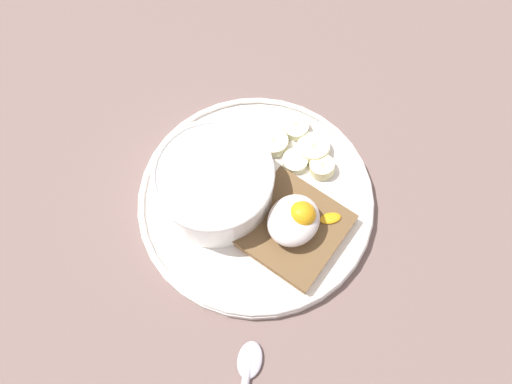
{
  "coord_description": "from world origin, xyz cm",
  "views": [
    {
      "loc": [
        18.91,
        13.78,
        58.9
      ],
      "look_at": [
        0.0,
        0.0,
        5.0
      ],
      "focal_mm": 40.0,
      "sensor_mm": 36.0,
      "label": 1
    }
  ],
  "objects_px": {
    "banana_slice_back": "(295,127)",
    "banana_slice_right": "(322,167)",
    "toast_slice": "(292,228)",
    "poached_egg": "(295,220)",
    "banana_slice_left": "(295,161)",
    "banana_slice_inner": "(313,148)",
    "banana_slice_front": "(273,143)",
    "oatmeal_bowl": "(214,183)"
  },
  "relations": [
    {
      "from": "toast_slice",
      "to": "banana_slice_front",
      "type": "xyz_separation_m",
      "value": [
        -0.07,
        -0.07,
        -0.0
      ]
    },
    {
      "from": "banana_slice_front",
      "to": "banana_slice_right",
      "type": "xyz_separation_m",
      "value": [
        -0.01,
        0.06,
        0.0
      ]
    },
    {
      "from": "poached_egg",
      "to": "banana_slice_inner",
      "type": "distance_m",
      "value": 0.1
    },
    {
      "from": "banana_slice_front",
      "to": "banana_slice_left",
      "type": "height_order",
      "value": "banana_slice_front"
    },
    {
      "from": "oatmeal_bowl",
      "to": "poached_egg",
      "type": "xyz_separation_m",
      "value": [
        -0.01,
        0.09,
        0.0
      ]
    },
    {
      "from": "banana_slice_right",
      "to": "oatmeal_bowl",
      "type": "bearing_deg",
      "value": -39.73
    },
    {
      "from": "toast_slice",
      "to": "poached_egg",
      "type": "distance_m",
      "value": 0.02
    },
    {
      "from": "banana_slice_inner",
      "to": "banana_slice_back",
      "type": "bearing_deg",
      "value": -107.48
    },
    {
      "from": "poached_egg",
      "to": "banana_slice_front",
      "type": "distance_m",
      "value": 0.11
    },
    {
      "from": "oatmeal_bowl",
      "to": "banana_slice_inner",
      "type": "height_order",
      "value": "oatmeal_bowl"
    },
    {
      "from": "oatmeal_bowl",
      "to": "banana_slice_back",
      "type": "distance_m",
      "value": 0.12
    },
    {
      "from": "toast_slice",
      "to": "poached_egg",
      "type": "xyz_separation_m",
      "value": [
        -0.0,
        0.0,
        0.02
      ]
    },
    {
      "from": "oatmeal_bowl",
      "to": "toast_slice",
      "type": "distance_m",
      "value": 0.09
    },
    {
      "from": "oatmeal_bowl",
      "to": "banana_slice_inner",
      "type": "xyz_separation_m",
      "value": [
        -0.1,
        0.05,
        -0.02
      ]
    },
    {
      "from": "toast_slice",
      "to": "poached_egg",
      "type": "height_order",
      "value": "poached_egg"
    },
    {
      "from": "banana_slice_back",
      "to": "banana_slice_right",
      "type": "xyz_separation_m",
      "value": [
        0.02,
        0.05,
        0.0
      ]
    },
    {
      "from": "poached_egg",
      "to": "banana_slice_right",
      "type": "height_order",
      "value": "poached_egg"
    },
    {
      "from": "oatmeal_bowl",
      "to": "banana_slice_back",
      "type": "bearing_deg",
      "value": 168.28
    },
    {
      "from": "poached_egg",
      "to": "banana_slice_left",
      "type": "bearing_deg",
      "value": -146.49
    },
    {
      "from": "banana_slice_left",
      "to": "banana_slice_back",
      "type": "bearing_deg",
      "value": -145.8
    },
    {
      "from": "oatmeal_bowl",
      "to": "toast_slice",
      "type": "xyz_separation_m",
      "value": [
        -0.01,
        0.09,
        -0.02
      ]
    },
    {
      "from": "poached_egg",
      "to": "banana_slice_inner",
      "type": "relative_size",
      "value": 1.41
    },
    {
      "from": "banana_slice_left",
      "to": "oatmeal_bowl",
      "type": "bearing_deg",
      "value": -30.36
    },
    {
      "from": "toast_slice",
      "to": "banana_slice_front",
      "type": "relative_size",
      "value": 2.09
    },
    {
      "from": "banana_slice_back",
      "to": "oatmeal_bowl",
      "type": "bearing_deg",
      "value": -11.72
    },
    {
      "from": "oatmeal_bowl",
      "to": "banana_slice_back",
      "type": "relative_size",
      "value": 3.15
    },
    {
      "from": "banana_slice_inner",
      "to": "banana_slice_front",
      "type": "bearing_deg",
      "value": -62.62
    },
    {
      "from": "banana_slice_right",
      "to": "banana_slice_inner",
      "type": "distance_m",
      "value": 0.03
    },
    {
      "from": "poached_egg",
      "to": "banana_slice_right",
      "type": "xyz_separation_m",
      "value": [
        -0.08,
        -0.01,
        -0.02
      ]
    },
    {
      "from": "poached_egg",
      "to": "banana_slice_back",
      "type": "distance_m",
      "value": 0.12
    },
    {
      "from": "oatmeal_bowl",
      "to": "poached_egg",
      "type": "height_order",
      "value": "oatmeal_bowl"
    },
    {
      "from": "oatmeal_bowl",
      "to": "poached_egg",
      "type": "bearing_deg",
      "value": 99.43
    },
    {
      "from": "banana_slice_back",
      "to": "banana_slice_inner",
      "type": "relative_size",
      "value": 0.79
    },
    {
      "from": "oatmeal_bowl",
      "to": "banana_slice_left",
      "type": "distance_m",
      "value": 0.1
    },
    {
      "from": "oatmeal_bowl",
      "to": "poached_egg",
      "type": "relative_size",
      "value": 1.77
    },
    {
      "from": "banana_slice_inner",
      "to": "poached_egg",
      "type": "bearing_deg",
      "value": 21.71
    },
    {
      "from": "banana_slice_right",
      "to": "toast_slice",
      "type": "bearing_deg",
      "value": 10.17
    },
    {
      "from": "banana_slice_right",
      "to": "banana_slice_inner",
      "type": "bearing_deg",
      "value": -124.3
    },
    {
      "from": "oatmeal_bowl",
      "to": "banana_slice_inner",
      "type": "distance_m",
      "value": 0.12
    },
    {
      "from": "oatmeal_bowl",
      "to": "banana_slice_front",
      "type": "relative_size",
      "value": 2.61
    },
    {
      "from": "banana_slice_left",
      "to": "banana_slice_right",
      "type": "xyz_separation_m",
      "value": [
        -0.01,
        0.03,
        0.0
      ]
    },
    {
      "from": "banana_slice_left",
      "to": "banana_slice_inner",
      "type": "xyz_separation_m",
      "value": [
        -0.02,
        0.01,
        0.0
      ]
    }
  ]
}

